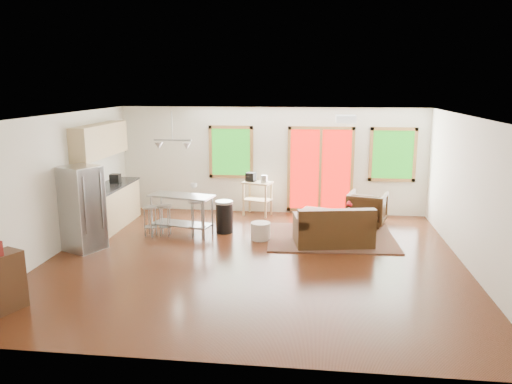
# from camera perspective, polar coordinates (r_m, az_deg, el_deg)

# --- Properties ---
(floor) EXTENTS (7.50, 7.00, 0.02)m
(floor) POSITION_cam_1_polar(r_m,az_deg,el_deg) (9.23, -0.22, -7.76)
(floor) COLOR #35180B
(floor) RESTS_ON ground
(ceiling) EXTENTS (7.50, 7.00, 0.02)m
(ceiling) POSITION_cam_1_polar(r_m,az_deg,el_deg) (8.69, -0.24, 8.70)
(ceiling) COLOR white
(ceiling) RESTS_ON ground
(back_wall) EXTENTS (7.50, 0.02, 2.60)m
(back_wall) POSITION_cam_1_polar(r_m,az_deg,el_deg) (12.30, 1.78, 3.62)
(back_wall) COLOR silver
(back_wall) RESTS_ON ground
(left_wall) EXTENTS (0.02, 7.00, 2.60)m
(left_wall) POSITION_cam_1_polar(r_m,az_deg,el_deg) (10.04, -22.05, 0.74)
(left_wall) COLOR silver
(left_wall) RESTS_ON ground
(right_wall) EXTENTS (0.02, 7.00, 2.60)m
(right_wall) POSITION_cam_1_polar(r_m,az_deg,el_deg) (9.21, 23.68, -0.38)
(right_wall) COLOR silver
(right_wall) RESTS_ON ground
(front_wall) EXTENTS (7.50, 0.02, 2.60)m
(front_wall) POSITION_cam_1_polar(r_m,az_deg,el_deg) (5.53, -4.74, -7.36)
(front_wall) COLOR silver
(front_wall) RESTS_ON ground
(window_left) EXTENTS (1.10, 0.05, 1.30)m
(window_left) POSITION_cam_1_polar(r_m,az_deg,el_deg) (12.35, -2.88, 4.58)
(window_left) COLOR #13540F
(window_left) RESTS_ON back_wall
(french_doors) EXTENTS (1.60, 0.05, 2.10)m
(french_doors) POSITION_cam_1_polar(r_m,az_deg,el_deg) (12.24, 7.36, 2.53)
(french_doors) COLOR #AD0905
(french_doors) RESTS_ON back_wall
(window_right) EXTENTS (1.10, 0.05, 1.30)m
(window_right) POSITION_cam_1_polar(r_m,az_deg,el_deg) (12.32, 15.36, 4.14)
(window_right) COLOR #13540F
(window_right) RESTS_ON back_wall
(rug) EXTENTS (2.70, 2.13, 0.03)m
(rug) POSITION_cam_1_polar(r_m,az_deg,el_deg) (10.56, 8.57, -5.15)
(rug) COLOR #455130
(rug) RESTS_ON floor
(loveseat) EXTENTS (1.63, 1.10, 0.80)m
(loveseat) POSITION_cam_1_polar(r_m,az_deg,el_deg) (10.03, 8.83, -4.28)
(loveseat) COLOR #301E0E
(loveseat) RESTS_ON floor
(coffee_table) EXTENTS (1.16, 0.77, 0.44)m
(coffee_table) POSITION_cam_1_polar(r_m,az_deg,el_deg) (10.82, 10.55, -2.79)
(coffee_table) COLOR #352012
(coffee_table) RESTS_ON floor
(armchair) EXTENTS (1.00, 0.96, 0.84)m
(armchair) POSITION_cam_1_polar(r_m,az_deg,el_deg) (11.58, 12.58, -1.67)
(armchair) COLOR #301E0E
(armchair) RESTS_ON floor
(ottoman) EXTENTS (0.72, 0.72, 0.39)m
(ottoman) POSITION_cam_1_polar(r_m,az_deg,el_deg) (11.30, 6.66, -2.98)
(ottoman) COLOR #301E0E
(ottoman) RESTS_ON floor
(pouf) EXTENTS (0.47, 0.47, 0.35)m
(pouf) POSITION_cam_1_polar(r_m,az_deg,el_deg) (10.32, 0.53, -4.48)
(pouf) COLOR beige
(pouf) RESTS_ON floor
(vase) EXTENTS (0.23, 0.24, 0.34)m
(vase) POSITION_cam_1_polar(r_m,az_deg,el_deg) (10.69, 10.59, -2.17)
(vase) COLOR silver
(vase) RESTS_ON coffee_table
(book) EXTENTS (0.19, 0.10, 0.26)m
(book) POSITION_cam_1_polar(r_m,az_deg,el_deg) (10.69, 11.39, -2.17)
(book) COLOR maroon
(book) RESTS_ON coffee_table
(cabinets) EXTENTS (0.64, 2.24, 2.30)m
(cabinets) POSITION_cam_1_polar(r_m,az_deg,el_deg) (11.49, -16.68, 0.59)
(cabinets) COLOR tan
(cabinets) RESTS_ON floor
(refrigerator) EXTENTS (0.86, 0.85, 1.64)m
(refrigerator) POSITION_cam_1_polar(r_m,az_deg,el_deg) (10.11, -19.24, -1.76)
(refrigerator) COLOR #B7BABC
(refrigerator) RESTS_ON floor
(island) EXTENTS (1.44, 0.84, 0.86)m
(island) POSITION_cam_1_polar(r_m,az_deg,el_deg) (10.67, -8.50, -1.74)
(island) COLOR #B7BABC
(island) RESTS_ON floor
(cup) EXTENTS (0.15, 0.12, 0.14)m
(cup) POSITION_cam_1_polar(r_m,az_deg,el_deg) (10.82, -7.14, 0.81)
(cup) COLOR white
(cup) RESTS_ON island
(bar_stool_a) EXTENTS (0.37, 0.37, 0.64)m
(bar_stool_a) POSITION_cam_1_polar(r_m,az_deg,el_deg) (10.71, -12.03, -2.46)
(bar_stool_a) COLOR #B7BABC
(bar_stool_a) RESTS_ON floor
(bar_stool_b) EXTENTS (0.33, 0.33, 0.66)m
(bar_stool_b) POSITION_cam_1_polar(r_m,az_deg,el_deg) (10.67, -10.39, -2.38)
(bar_stool_b) COLOR #B7BABC
(bar_stool_b) RESTS_ON floor
(bar_stool_c) EXTENTS (0.42, 0.42, 0.80)m
(bar_stool_c) POSITION_cam_1_polar(r_m,az_deg,el_deg) (10.42, -6.72, -2.01)
(bar_stool_c) COLOR #B7BABC
(bar_stool_c) RESTS_ON floor
(trash_can) EXTENTS (0.44, 0.44, 0.70)m
(trash_can) POSITION_cam_1_polar(r_m,az_deg,el_deg) (10.77, -3.63, -2.81)
(trash_can) COLOR black
(trash_can) RESTS_ON floor
(kitchen_cart) EXTENTS (0.78, 0.63, 1.04)m
(kitchen_cart) POSITION_cam_1_polar(r_m,az_deg,el_deg) (12.07, 0.07, 0.63)
(kitchen_cart) COLOR tan
(kitchen_cart) RESTS_ON floor
(ceiling_flush) EXTENTS (0.35, 0.35, 0.12)m
(ceiling_flush) POSITION_cam_1_polar(r_m,az_deg,el_deg) (9.24, 10.23, 8.23)
(ceiling_flush) COLOR white
(ceiling_flush) RESTS_ON ceiling
(pendant_light) EXTENTS (0.80, 0.18, 0.79)m
(pendant_light) POSITION_cam_1_polar(r_m,az_deg,el_deg) (10.61, -9.51, 5.32)
(pendant_light) COLOR gray
(pendant_light) RESTS_ON ceiling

